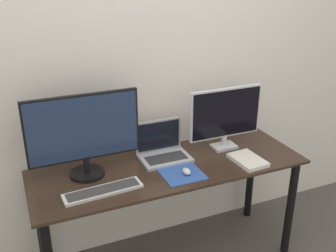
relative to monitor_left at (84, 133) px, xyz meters
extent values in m
cube|color=silver|center=(0.49, 0.27, 0.25)|extent=(7.00, 0.05, 2.50)
cube|color=#332319|center=(0.49, -0.09, -0.28)|extent=(1.68, 0.58, 0.02)
cylinder|color=black|center=(1.27, -0.32, -0.64)|extent=(0.05, 0.05, 0.71)
cylinder|color=black|center=(-0.30, 0.15, -0.64)|extent=(0.05, 0.05, 0.71)
cylinder|color=black|center=(1.27, 0.15, -0.64)|extent=(0.05, 0.05, 0.71)
cylinder|color=black|center=(0.00, 0.00, -0.26)|extent=(0.20, 0.20, 0.02)
cylinder|color=black|center=(0.00, 0.00, -0.20)|extent=(0.04, 0.04, 0.10)
cube|color=black|center=(0.00, 0.00, 0.03)|extent=(0.64, 0.02, 0.39)
cube|color=#1E2D4C|center=(0.00, -0.01, 0.03)|extent=(0.62, 0.01, 0.37)
cube|color=silver|center=(0.92, 0.00, -0.26)|extent=(0.16, 0.11, 0.02)
cylinder|color=silver|center=(0.92, 0.00, -0.21)|extent=(0.04, 0.04, 0.08)
cube|color=silver|center=(0.92, 0.00, -0.02)|extent=(0.51, 0.02, 0.33)
cube|color=black|center=(0.92, -0.01, -0.02)|extent=(0.48, 0.01, 0.31)
cube|color=#ADADB2|center=(0.49, 0.00, -0.26)|extent=(0.31, 0.21, 0.02)
cube|color=#2D2D33|center=(0.49, -0.02, -0.25)|extent=(0.26, 0.12, 0.00)
cube|color=#ADADB2|center=(0.49, 0.11, -0.15)|extent=(0.31, 0.01, 0.21)
cube|color=black|center=(0.49, 0.10, -0.15)|extent=(0.28, 0.01, 0.19)
cube|color=silver|center=(0.04, -0.22, -0.26)|extent=(0.44, 0.14, 0.02)
cube|color=#383838|center=(0.04, -0.22, -0.25)|extent=(0.40, 0.11, 0.00)
cube|color=#2D519E|center=(0.51, -0.22, -0.27)|extent=(0.24, 0.22, 0.00)
ellipsoid|color=silver|center=(0.54, -0.23, -0.25)|extent=(0.04, 0.07, 0.03)
cube|color=silver|center=(0.96, -0.24, -0.26)|extent=(0.18, 0.24, 0.03)
cube|color=white|center=(0.96, -0.24, -0.26)|extent=(0.17, 0.24, 0.02)
camera|label=1|loc=(-0.36, -2.04, 0.89)|focal=42.00mm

